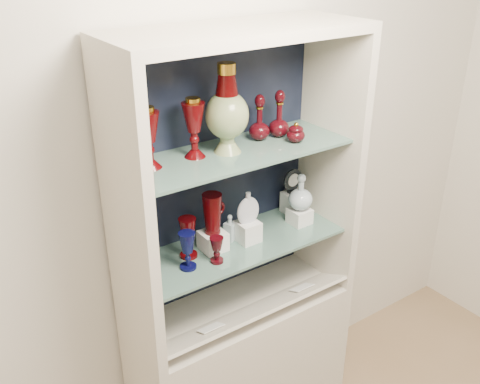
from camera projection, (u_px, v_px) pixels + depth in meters
wall_back at (210, 152)px, 2.25m from camera, size 3.50×0.02×2.80m
cabinet_base at (240, 367)px, 2.53m from camera, size 1.00×0.40×0.75m
cabinet_back_panel at (215, 171)px, 2.26m from camera, size 0.98×0.02×1.15m
cabinet_side_left at (128, 219)px, 1.87m from camera, size 0.04×0.40×1.15m
cabinet_side_right at (329, 160)px, 2.37m from camera, size 0.04×0.40×1.15m
cabinet_top_cap at (240, 32)px, 1.86m from camera, size 1.00×0.40×0.04m
shelf_lower at (237, 245)px, 2.26m from camera, size 0.92×0.34×0.01m
shelf_upper at (237, 152)px, 2.07m from camera, size 0.92×0.34×0.01m
label_ledge at (255, 311)px, 2.28m from camera, size 0.92×0.17×0.09m
label_card_0 at (211, 328)px, 2.16m from camera, size 0.10×0.06×0.03m
label_card_1 at (302, 287)px, 2.40m from camera, size 0.10×0.06×0.03m
pedestal_lamp_left at (149, 138)px, 1.87m from camera, size 0.10×0.10×0.23m
pedestal_lamp_right at (194, 128)px, 1.97m from camera, size 0.09×0.09×0.23m
enamel_urn at (227, 109)px, 1.99m from camera, size 0.18×0.18×0.34m
ruby_decanter_a at (279, 111)px, 2.17m from camera, size 0.09×0.09×0.22m
ruby_decanter_b at (260, 116)px, 2.14m from camera, size 0.11×0.11×0.20m
lidded_bowl at (296, 132)px, 2.14m from camera, size 0.09×0.09×0.08m
cobalt_goblet at (187, 251)px, 2.06m from camera, size 0.07×0.07×0.16m
ruby_goblet_tall at (188, 238)px, 2.13m from camera, size 0.08×0.08×0.17m
ruby_goblet_small at (217, 250)px, 2.11m from camera, size 0.06×0.06×0.11m
riser_ruby_pitcher at (213, 241)px, 2.20m from camera, size 0.10×0.10×0.08m
ruby_pitcher at (212, 214)px, 2.14m from camera, size 0.14×0.11×0.17m
clear_square_bottle at (230, 227)px, 2.26m from camera, size 0.06×0.06×0.12m
riser_flat_flask at (248, 231)px, 2.26m from camera, size 0.09×0.09×0.09m
flat_flask at (248, 207)px, 2.21m from camera, size 0.11×0.05×0.14m
riser_clear_round_decanter at (299, 216)px, 2.40m from camera, size 0.09×0.09×0.07m
clear_round_decanter at (301, 193)px, 2.35m from camera, size 0.14×0.14×0.16m
riser_cameo_medallion at (292, 202)px, 2.49m from camera, size 0.08×0.08×0.10m
cameo_medallion at (293, 181)px, 2.44m from camera, size 0.10×0.04×0.12m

